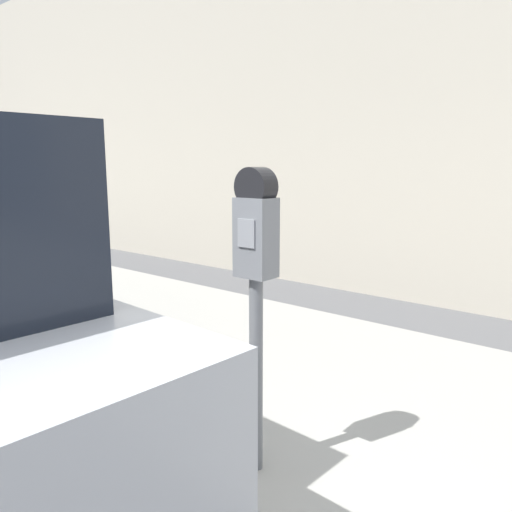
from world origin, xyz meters
name	(u,v)px	position (x,y,z in m)	size (l,w,h in m)	color
sidewalk	(356,398)	(0.00, 2.20, 0.06)	(24.00, 2.80, 0.12)	#ADAAA3
building_facade	(502,69)	(0.00, 5.09, 2.56)	(24.00, 0.30, 5.12)	beige
parking_meter	(256,266)	(0.03, 1.11, 1.14)	(0.17, 0.14, 1.47)	slate
fire_hydrant	(35,305)	(-2.24, 1.16, 0.53)	(0.22, 0.22, 0.81)	#999EA3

